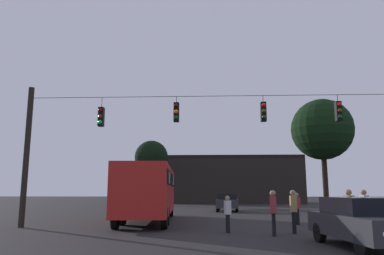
{
  "coord_description": "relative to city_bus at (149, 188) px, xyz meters",
  "views": [
    {
      "loc": [
        -0.5,
        -4.02,
        1.72
      ],
      "look_at": [
        -1.35,
        15.96,
        5.2
      ],
      "focal_mm": 34.1,
      "sensor_mm": 36.0,
      "label": 1
    }
  ],
  "objects": [
    {
      "name": "tree_left_silhouette",
      "position": [
        -3.42,
        22.57,
        3.79
      ],
      "size": [
        4.02,
        4.02,
        7.72
      ],
      "color": "black",
      "rests_on": "ground"
    },
    {
      "name": "city_bus",
      "position": [
        0.0,
        0.0,
        0.0
      ],
      "size": [
        3.17,
        11.13,
        3.0
      ],
      "color": "#B21E19",
      "rests_on": "ground"
    },
    {
      "name": "ground_plane",
      "position": [
        3.85,
        7.45,
        -1.87
      ],
      "size": [
        168.0,
        168.0,
        0.0
      ],
      "primitive_type": "plane",
      "color": "black",
      "rests_on": "ground"
    },
    {
      "name": "corner_building",
      "position": [
        7.09,
        32.7,
        1.37
      ],
      "size": [
        18.35,
        10.1,
        6.47
      ],
      "color": "black",
      "rests_on": "ground"
    },
    {
      "name": "tree_behind_building",
      "position": [
        12.87,
        9.11,
        4.85
      ],
      "size": [
        5.05,
        5.05,
        9.27
      ],
      "color": "black",
      "rests_on": "ground"
    },
    {
      "name": "pedestrian_crossing_right",
      "position": [
        5.9,
        -6.44,
        -0.88
      ],
      "size": [
        0.28,
        0.39,
        1.74
      ],
      "color": "black",
      "rests_on": "ground"
    },
    {
      "name": "car_near_right",
      "position": [
        8.07,
        -9.37,
        -1.07
      ],
      "size": [
        2.22,
        4.47,
        1.52
      ],
      "color": "#2D2D33",
      "rests_on": "ground"
    },
    {
      "name": "pedestrian_far_side",
      "position": [
        8.85,
        -6.38,
        -0.85
      ],
      "size": [
        0.33,
        0.41,
        1.78
      ],
      "color": "black",
      "rests_on": "ground"
    },
    {
      "name": "pedestrian_crossing_center",
      "position": [
        4.18,
        -5.34,
        -1.02
      ],
      "size": [
        0.3,
        0.39,
        1.51
      ],
      "color": "black",
      "rests_on": "ground"
    },
    {
      "name": "pedestrian_trailing",
      "position": [
        6.87,
        -5.58,
        -0.87
      ],
      "size": [
        0.26,
        0.37,
        1.75
      ],
      "color": "black",
      "rests_on": "ground"
    },
    {
      "name": "pedestrian_crossing_left",
      "position": [
        7.97,
        -1.57,
        -0.95
      ],
      "size": [
        0.29,
        0.39,
        1.62
      ],
      "color": "black",
      "rests_on": "ground"
    },
    {
      "name": "overhead_signal_span",
      "position": [
        3.87,
        -3.65,
        2.15
      ],
      "size": [
        19.02,
        0.44,
        6.87
      ],
      "color": "black",
      "rests_on": "ground"
    },
    {
      "name": "pedestrian_near_bus",
      "position": [
        9.98,
        -5.04,
        -0.85
      ],
      "size": [
        0.32,
        0.41,
        1.77
      ],
      "color": "black",
      "rests_on": "ground"
    },
    {
      "name": "car_far_left",
      "position": [
        5.02,
        10.83,
        -1.07
      ],
      "size": [
        2.08,
        4.43,
        1.52
      ],
      "color": "#2D2D33",
      "rests_on": "ground"
    }
  ]
}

